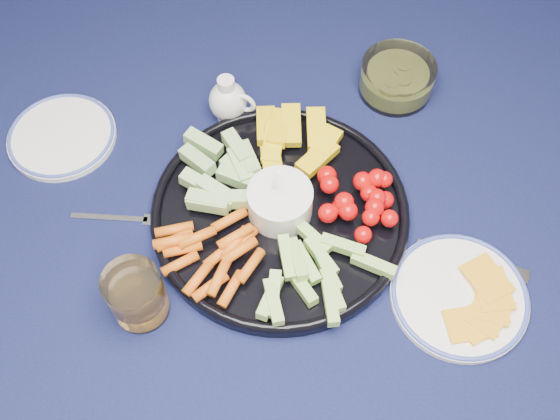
{
  "coord_description": "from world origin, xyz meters",
  "views": [
    {
      "loc": [
        -0.0,
        -0.58,
        1.6
      ],
      "look_at": [
        0.02,
        -0.08,
        0.77
      ],
      "focal_mm": 40.0,
      "sensor_mm": 36.0,
      "label": 1
    }
  ],
  "objects_px": {
    "cheese_plate": "(460,295)",
    "crudite_platter": "(278,209)",
    "dining_table": "(267,205)",
    "juice_tumbler": "(137,297)",
    "pickle_bowl": "(397,79)",
    "side_plate_extra": "(62,136)",
    "creamer_pitcher": "(228,101)"
  },
  "relations": [
    {
      "from": "juice_tumbler",
      "to": "cheese_plate",
      "type": "bearing_deg",
      "value": -0.38
    },
    {
      "from": "cheese_plate",
      "to": "side_plate_extra",
      "type": "bearing_deg",
      "value": 152.81
    },
    {
      "from": "crudite_platter",
      "to": "pickle_bowl",
      "type": "height_order",
      "value": "crudite_platter"
    },
    {
      "from": "crudite_platter",
      "to": "pickle_bowl",
      "type": "relative_size",
      "value": 3.08
    },
    {
      "from": "crudite_platter",
      "to": "side_plate_extra",
      "type": "distance_m",
      "value": 0.4
    },
    {
      "from": "creamer_pitcher",
      "to": "cheese_plate",
      "type": "height_order",
      "value": "creamer_pitcher"
    },
    {
      "from": "side_plate_extra",
      "to": "dining_table",
      "type": "bearing_deg",
      "value": -15.23
    },
    {
      "from": "pickle_bowl",
      "to": "dining_table",
      "type": "bearing_deg",
      "value": -142.67
    },
    {
      "from": "crudite_platter",
      "to": "cheese_plate",
      "type": "relative_size",
      "value": 1.99
    },
    {
      "from": "cheese_plate",
      "to": "juice_tumbler",
      "type": "height_order",
      "value": "juice_tumbler"
    },
    {
      "from": "cheese_plate",
      "to": "side_plate_extra",
      "type": "xyz_separation_m",
      "value": [
        -0.62,
        0.32,
        -0.0
      ]
    },
    {
      "from": "pickle_bowl",
      "to": "creamer_pitcher",
      "type": "bearing_deg",
      "value": -170.78
    },
    {
      "from": "pickle_bowl",
      "to": "juice_tumbler",
      "type": "distance_m",
      "value": 0.59
    },
    {
      "from": "cheese_plate",
      "to": "juice_tumbler",
      "type": "bearing_deg",
      "value": 179.62
    },
    {
      "from": "dining_table",
      "to": "cheese_plate",
      "type": "xyz_separation_m",
      "value": [
        0.28,
        -0.23,
        0.1
      ]
    },
    {
      "from": "cheese_plate",
      "to": "creamer_pitcher",
      "type": "bearing_deg",
      "value": 133.16
    },
    {
      "from": "pickle_bowl",
      "to": "juice_tumbler",
      "type": "bearing_deg",
      "value": -136.43
    },
    {
      "from": "cheese_plate",
      "to": "crudite_platter",
      "type": "bearing_deg",
      "value": 149.96
    },
    {
      "from": "creamer_pitcher",
      "to": "juice_tumbler",
      "type": "relative_size",
      "value": 0.95
    },
    {
      "from": "pickle_bowl",
      "to": "side_plate_extra",
      "type": "height_order",
      "value": "pickle_bowl"
    },
    {
      "from": "creamer_pitcher",
      "to": "juice_tumbler",
      "type": "height_order",
      "value": "juice_tumbler"
    },
    {
      "from": "juice_tumbler",
      "to": "creamer_pitcher",
      "type": "bearing_deg",
      "value": 70.29
    },
    {
      "from": "crudite_platter",
      "to": "creamer_pitcher",
      "type": "bearing_deg",
      "value": 110.18
    },
    {
      "from": "crudite_platter",
      "to": "side_plate_extra",
      "type": "xyz_separation_m",
      "value": [
        -0.36,
        0.17,
        -0.02
      ]
    },
    {
      "from": "dining_table",
      "to": "pickle_bowl",
      "type": "height_order",
      "value": "pickle_bowl"
    },
    {
      "from": "creamer_pitcher",
      "to": "side_plate_extra",
      "type": "height_order",
      "value": "creamer_pitcher"
    },
    {
      "from": "dining_table",
      "to": "cheese_plate",
      "type": "bearing_deg",
      "value": -39.21
    },
    {
      "from": "creamer_pitcher",
      "to": "pickle_bowl",
      "type": "height_order",
      "value": "creamer_pitcher"
    },
    {
      "from": "pickle_bowl",
      "to": "cheese_plate",
      "type": "relative_size",
      "value": 0.65
    },
    {
      "from": "dining_table",
      "to": "pickle_bowl",
      "type": "relative_size",
      "value": 12.71
    },
    {
      "from": "dining_table",
      "to": "side_plate_extra",
      "type": "distance_m",
      "value": 0.37
    },
    {
      "from": "dining_table",
      "to": "juice_tumbler",
      "type": "height_order",
      "value": "juice_tumbler"
    }
  ]
}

